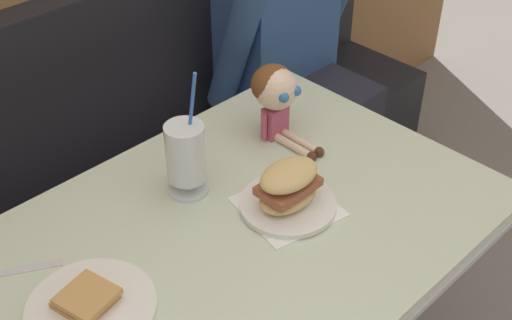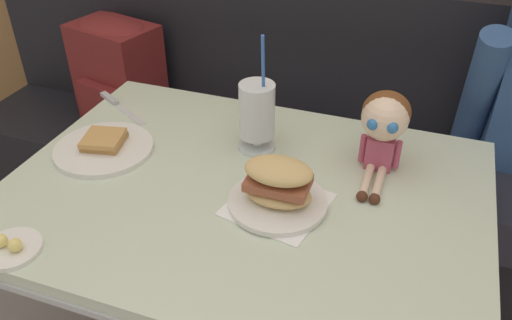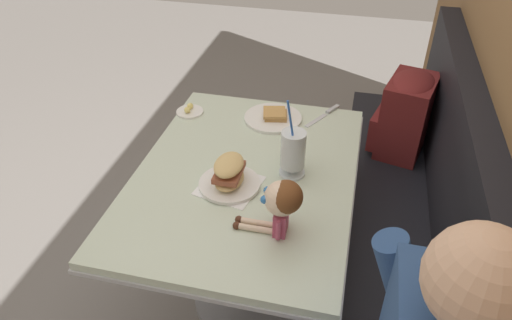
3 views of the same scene
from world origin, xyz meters
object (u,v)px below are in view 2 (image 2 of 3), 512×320
at_px(sandwich_plate, 278,188).
at_px(seated_doll, 385,122).
at_px(milkshake_glass, 257,114).
at_px(butter_knife, 115,103).
at_px(butter_saucer, 10,248).
at_px(backpack, 117,71).
at_px(toast_plate, 104,147).

relative_size(sandwich_plate, seated_doll, 1.08).
bearing_deg(milkshake_glass, butter_knife, 170.23).
relative_size(butter_saucer, butter_knife, 0.56).
bearing_deg(butter_knife, butter_saucer, -76.92).
distance_m(milkshake_glass, seated_doll, 0.31).
xyz_separation_m(sandwich_plate, backpack, (-0.82, 0.64, -0.13)).
bearing_deg(milkshake_glass, toast_plate, -158.34).
bearing_deg(toast_plate, sandwich_plate, -7.02).
relative_size(butter_knife, backpack, 0.53).
relative_size(butter_knife, seated_doll, 0.98).
distance_m(milkshake_glass, butter_knife, 0.49).
xyz_separation_m(toast_plate, seated_doll, (0.67, 0.16, 0.12)).
bearing_deg(backpack, butter_knife, -57.08).
distance_m(toast_plate, butter_knife, 0.25).
bearing_deg(backpack, toast_plate, -59.66).
bearing_deg(seated_doll, toast_plate, -166.50).
height_order(milkshake_glass, sandwich_plate, milkshake_glass).
relative_size(sandwich_plate, backpack, 0.58).
height_order(sandwich_plate, backpack, sandwich_plate).
relative_size(toast_plate, butter_saucer, 2.08).
distance_m(milkshake_glass, backpack, 0.84).
xyz_separation_m(toast_plate, butter_saucer, (0.03, -0.37, -0.00)).
distance_m(milkshake_glass, sandwich_plate, 0.24).
relative_size(seated_doll, backpack, 0.54).
height_order(milkshake_glass, backpack, milkshake_glass).
distance_m(butter_saucer, butter_knife, 0.62).
distance_m(toast_plate, milkshake_glass, 0.40).
bearing_deg(milkshake_glass, butter_saucer, -122.80).
relative_size(sandwich_plate, butter_saucer, 1.96).
relative_size(butter_saucer, seated_doll, 0.55).
relative_size(toast_plate, seated_doll, 1.15).
height_order(toast_plate, milkshake_glass, milkshake_glass).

